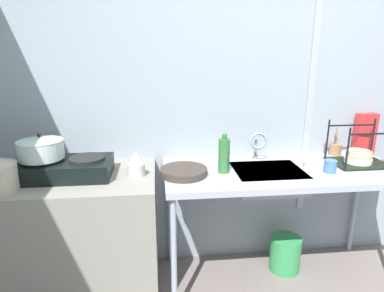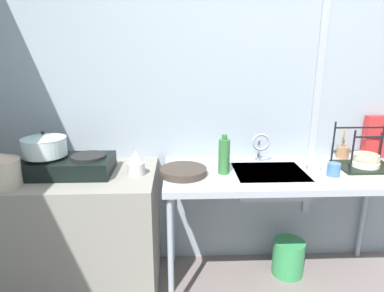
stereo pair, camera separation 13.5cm
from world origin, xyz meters
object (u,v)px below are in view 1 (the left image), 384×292
Objects in this scene: cup_by_rack at (330,166)px; small_bowl_on_drainboard at (310,165)px; sink_basin at (268,179)px; dish_rack at (359,157)px; pot_on_left_burner at (41,148)px; bottle_by_sink at (224,155)px; stove at (66,168)px; faucet at (258,142)px; percolator at (136,164)px; bucket_on_floor at (285,254)px; cereal_box at (365,134)px; utensil_jar at (335,149)px; frying_pan at (184,172)px.

cup_by_rack is 0.13m from small_bowl_on_drainboard.
sink_basin is 0.67m from dish_rack.
bottle_by_sink is at bearing -1.36° from pot_on_left_burner.
faucet reaches higher than stove.
pot_on_left_burner is 0.73× the size of dish_rack.
percolator is at bearing -4.07° from stove.
stove is 2.17× the size of bottle_by_sink.
bucket_on_floor is at bearing 3.36° from stove.
pot_on_left_burner is 2.65× the size of small_bowl_on_drainboard.
sink_basin is 1.23× the size of dish_rack.
faucet is at bearing 34.37° from bottle_by_sink.
percolator is at bearing -177.38° from dish_rack.
bucket_on_floor is at bearing 6.35° from percolator.
pot_on_left_burner is at bearing -176.85° from cereal_box.
dish_rack is 1.19× the size of cereal_box.
faucet is at bearing 13.14° from percolator.
faucet is 0.70m from dish_rack.
faucet is 0.59× the size of dish_rack.
percolator is 0.62× the size of bottle_by_sink.
small_bowl_on_drainboard is at bearing 3.38° from sink_basin.
dish_rack is (2.07, 0.04, -0.14)m from pot_on_left_burner.
bottle_by_sink is 0.96m from utensil_jar.
frying_pan is 0.85m from small_bowl_on_drainboard.
stove is at bearing 179.47° from sink_basin.
bottle_by_sink is 0.98m from bucket_on_floor.
percolator reaches higher than small_bowl_on_drainboard.
stove is 0.19m from pot_on_left_burner.
bucket_on_floor is at bearing -156.64° from utensil_jar.
bottle_by_sink is at bearing 0.44° from percolator.
faucet reaches higher than bucket_on_floor.
frying_pan is 1.17× the size of bottle_by_sink.
dish_rack is at bearing -10.39° from faucet.
stove is at bearing 178.46° from bottle_by_sink.
small_bowl_on_drainboard is 0.49× the size of utensil_jar.
bottle_by_sink is at bearing -176.13° from dish_rack.
small_bowl_on_drainboard is at bearing 3.08° from bottle_by_sink.
stove is at bearing -172.63° from faucet.
cup_by_rack is (1.79, -0.10, -0.15)m from pot_on_left_burner.
pot_on_left_burner is at bearing 179.52° from sink_basin.
pot_on_left_burner is 3.29× the size of cup_by_rack.
sink_basin is 0.27m from faucet.
bucket_on_floor is at bearing -17.66° from faucet.
cup_by_rack is 0.32× the size of bottle_by_sink.
faucet is 0.89m from bucket_on_floor.
utensil_jar is (1.17, 0.31, 0.02)m from frying_pan.
frying_pan is 1.12× the size of bucket_on_floor.
utensil_jar is (0.91, 0.29, -0.07)m from bottle_by_sink.
frying_pan is at bearing -3.23° from percolator.
bucket_on_floor is (-0.08, 0.08, -0.73)m from small_bowl_on_drainboard.
bottle_by_sink reaches higher than frying_pan.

